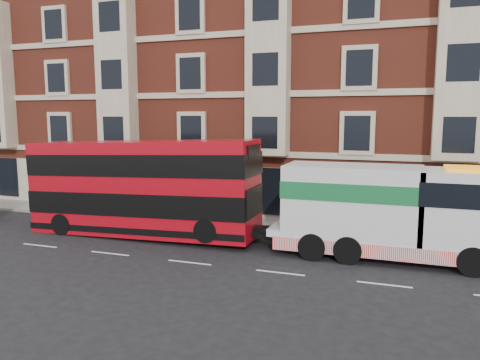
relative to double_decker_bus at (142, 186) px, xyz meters
The scene contains 7 objects.
ground 6.04m from the double_decker_bus, 37.97° to the right, with size 120.00×120.00×0.00m, color black.
sidewalk 6.49m from the double_decker_bus, 44.07° to the left, with size 90.00×3.00×0.15m, color slate.
victorian_terrace 14.63m from the double_decker_bus, 67.66° to the left, with size 45.00×12.00×20.40m.
lamp_post_west 3.33m from the double_decker_bus, 120.96° to the left, with size 0.35×0.15×4.35m.
double_decker_bus is the anchor object (origin of this frame).
tow_truck 12.07m from the double_decker_bus, ahead, with size 9.80×2.90×4.08m.
pedestrian 8.51m from the double_decker_bus, 159.41° to the left, with size 0.67×0.44×1.84m, color #1C2B39.
Camera 1 is at (8.45, -17.56, 6.24)m, focal length 35.00 mm.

